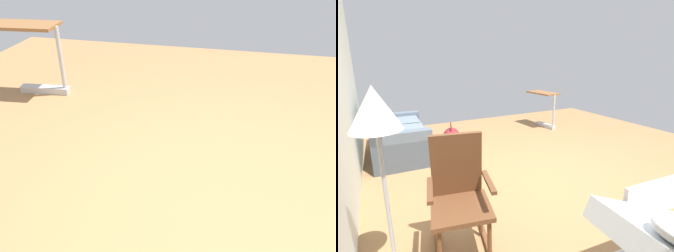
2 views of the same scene
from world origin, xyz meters
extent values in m
plane|color=#9E7247|center=(0.00, 0.00, 0.00)|extent=(7.40, 7.40, 0.00)
cube|color=#B2B5BA|center=(2.16, -1.48, 0.04)|extent=(0.61, 0.17, 0.08)
cylinder|color=black|center=(1.90, -1.50, 0.03)|extent=(0.07, 0.07, 0.06)
cylinder|color=black|center=(2.42, -1.45, 0.03)|extent=(0.07, 0.07, 0.06)
cylinder|color=#B2B5BA|center=(1.90, -1.50, 0.45)|extent=(0.05, 0.05, 0.74)
cube|color=brown|center=(2.30, -1.46, 0.82)|extent=(0.83, 0.47, 0.04)
camera|label=1|loc=(-0.21, 2.15, 1.81)|focal=38.28mm
camera|label=2|loc=(-2.66, 2.15, 1.65)|focal=26.94mm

